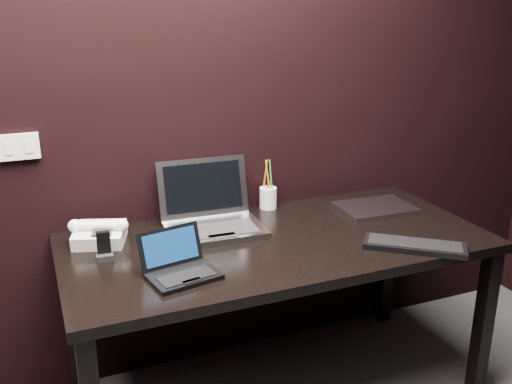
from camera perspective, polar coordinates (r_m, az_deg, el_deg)
name	(u,v)px	position (r m, az deg, el deg)	size (l,w,h in m)	color
wall_back	(173,90)	(2.43, -8.26, 10.03)	(4.00, 4.00, 0.00)	black
wall_switch	(19,147)	(2.38, -22.63, 4.19)	(0.15, 0.02, 0.10)	silver
desk	(277,256)	(2.34, 2.13, -6.46)	(1.70, 0.80, 0.74)	black
netbook	(180,267)	(2.02, -7.61, -7.49)	(0.27, 0.25, 0.15)	black
silver_laptop	(212,218)	(2.39, -4.46, -2.57)	(0.41, 0.37, 0.27)	#939297
ext_keyboard	(414,245)	(2.30, 15.57, -5.18)	(0.39, 0.34, 0.02)	black
closed_laptop	(375,208)	(2.67, 11.83, -1.58)	(0.34, 0.25, 0.02)	#9FA0A5
desk_phone	(99,234)	(2.33, -15.39, -4.04)	(0.24, 0.23, 0.11)	silver
mobile_phone	(104,249)	(2.19, -14.95, -5.51)	(0.06, 0.06, 0.11)	black
pen_cup	(268,197)	(2.63, 1.22, -0.50)	(0.08, 0.08, 0.23)	silver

